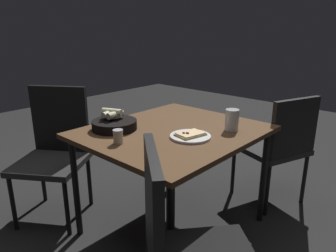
{
  "coord_description": "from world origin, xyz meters",
  "views": [
    {
      "loc": [
        1.41,
        1.24,
        1.32
      ],
      "look_at": [
        0.08,
        0.03,
        0.75
      ],
      "focal_mm": 33.94,
      "sensor_mm": 36.0,
      "label": 1
    }
  ],
  "objects_px": {
    "pizza_plate": "(190,136)",
    "chair_far": "(183,248)",
    "bread_basket": "(114,123)",
    "pepper_shaker": "(118,137)",
    "dining_table": "(173,139)",
    "beer_glass": "(232,121)",
    "chair_spare": "(279,143)",
    "chair_near": "(55,146)"
  },
  "relations": [
    {
      "from": "beer_glass",
      "to": "pepper_shaker",
      "type": "relative_size",
      "value": 1.69
    },
    {
      "from": "dining_table",
      "to": "beer_glass",
      "type": "relative_size",
      "value": 8.07
    },
    {
      "from": "pizza_plate",
      "to": "pepper_shaker",
      "type": "distance_m",
      "value": 0.41
    },
    {
      "from": "dining_table",
      "to": "pepper_shaker",
      "type": "relative_size",
      "value": 13.6
    },
    {
      "from": "bread_basket",
      "to": "dining_table",
      "type": "bearing_deg",
      "value": 130.76
    },
    {
      "from": "pepper_shaker",
      "to": "chair_far",
      "type": "distance_m",
      "value": 0.74
    },
    {
      "from": "bread_basket",
      "to": "beer_glass",
      "type": "bearing_deg",
      "value": 130.55
    },
    {
      "from": "bread_basket",
      "to": "pepper_shaker",
      "type": "bearing_deg",
      "value": 56.34
    },
    {
      "from": "pizza_plate",
      "to": "chair_far",
      "type": "distance_m",
      "value": 0.74
    },
    {
      "from": "pepper_shaker",
      "to": "pizza_plate",
      "type": "bearing_deg",
      "value": 145.58
    },
    {
      "from": "bread_basket",
      "to": "beer_glass",
      "type": "relative_size",
      "value": 2.11
    },
    {
      "from": "pizza_plate",
      "to": "beer_glass",
      "type": "distance_m",
      "value": 0.3
    },
    {
      "from": "chair_near",
      "to": "chair_spare",
      "type": "bearing_deg",
      "value": 136.31
    },
    {
      "from": "bread_basket",
      "to": "chair_near",
      "type": "bearing_deg",
      "value": -71.36
    },
    {
      "from": "pizza_plate",
      "to": "beer_glass",
      "type": "relative_size",
      "value": 1.79
    },
    {
      "from": "chair_near",
      "to": "pizza_plate",
      "type": "bearing_deg",
      "value": 111.02
    },
    {
      "from": "chair_far",
      "to": "pepper_shaker",
      "type": "bearing_deg",
      "value": -109.3
    },
    {
      "from": "beer_glass",
      "to": "chair_spare",
      "type": "relative_size",
      "value": 0.16
    },
    {
      "from": "chair_spare",
      "to": "bread_basket",
      "type": "bearing_deg",
      "value": -32.45
    },
    {
      "from": "beer_glass",
      "to": "bread_basket",
      "type": "bearing_deg",
      "value": -49.45
    },
    {
      "from": "pepper_shaker",
      "to": "dining_table",
      "type": "bearing_deg",
      "value": 170.96
    },
    {
      "from": "pepper_shaker",
      "to": "chair_near",
      "type": "bearing_deg",
      "value": -88.64
    },
    {
      "from": "bread_basket",
      "to": "pepper_shaker",
      "type": "relative_size",
      "value": 3.55
    },
    {
      "from": "chair_spare",
      "to": "pepper_shaker",
      "type": "bearing_deg",
      "value": -20.24
    },
    {
      "from": "dining_table",
      "to": "bread_basket",
      "type": "height_order",
      "value": "bread_basket"
    },
    {
      "from": "pepper_shaker",
      "to": "chair_near",
      "type": "height_order",
      "value": "chair_near"
    },
    {
      "from": "beer_glass",
      "to": "chair_near",
      "type": "bearing_deg",
      "value": -58.4
    },
    {
      "from": "pepper_shaker",
      "to": "chair_spare",
      "type": "xyz_separation_m",
      "value": [
        -1.16,
        0.43,
        -0.25
      ]
    },
    {
      "from": "pizza_plate",
      "to": "pepper_shaker",
      "type": "xyz_separation_m",
      "value": [
        0.34,
        -0.23,
        0.02
      ]
    },
    {
      "from": "chair_near",
      "to": "chair_spare",
      "type": "relative_size",
      "value": 1.08
    },
    {
      "from": "chair_far",
      "to": "chair_spare",
      "type": "relative_size",
      "value": 1.07
    },
    {
      "from": "pizza_plate",
      "to": "chair_spare",
      "type": "distance_m",
      "value": 0.87
    },
    {
      "from": "dining_table",
      "to": "chair_far",
      "type": "bearing_deg",
      "value": 44.1
    },
    {
      "from": "pizza_plate",
      "to": "chair_far",
      "type": "relative_size",
      "value": 0.26
    },
    {
      "from": "pepper_shaker",
      "to": "beer_glass",
      "type": "bearing_deg",
      "value": 151.49
    },
    {
      "from": "dining_table",
      "to": "chair_far",
      "type": "distance_m",
      "value": 0.87
    },
    {
      "from": "chair_near",
      "to": "dining_table",
      "type": "bearing_deg",
      "value": 117.94
    },
    {
      "from": "beer_glass",
      "to": "chair_far",
      "type": "bearing_deg",
      "value": 20.78
    },
    {
      "from": "chair_far",
      "to": "beer_glass",
      "type": "bearing_deg",
      "value": -159.22
    },
    {
      "from": "chair_far",
      "to": "chair_spare",
      "type": "distance_m",
      "value": 1.41
    },
    {
      "from": "chair_far",
      "to": "bread_basket",
      "type": "bearing_deg",
      "value": -113.2
    },
    {
      "from": "bread_basket",
      "to": "chair_far",
      "type": "relative_size",
      "value": 0.31
    }
  ]
}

